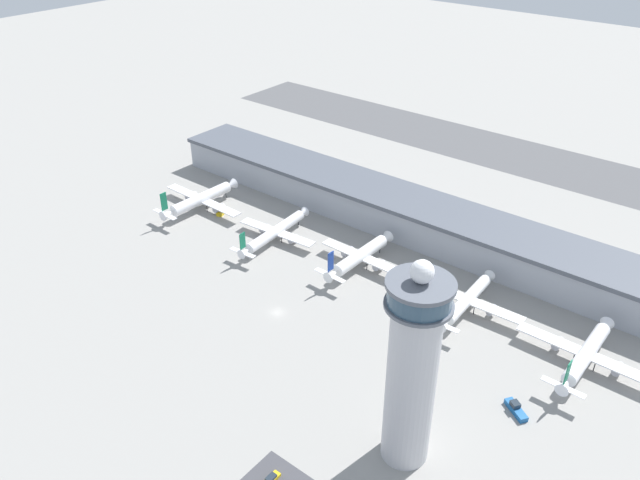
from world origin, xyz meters
TOP-DOWN VIEW (x-y plane):
  - ground_plane at (0.00, 0.00)m, footprint 1000.00×1000.00m
  - terminal_building at (0.00, 70.00)m, footprint 213.94×25.00m
  - runway_strip at (0.00, 166.39)m, footprint 320.91×44.00m
  - control_tower at (60.90, -21.82)m, footprint 14.64×14.64m
  - airplane_gate_alpha at (-71.16, 32.40)m, footprint 41.31×38.42m
  - airplane_gate_bravo at (-30.15, 32.57)m, footprint 33.11×39.48m
  - airplane_gate_charlie at (5.19, 37.91)m, footprint 33.04×35.45m
  - airplane_gate_delta at (46.49, 38.20)m, footprint 36.73×34.90m
  - airplane_gate_echo at (84.57, 35.58)m, footprint 40.31×36.37m
  - service_truck_catering at (47.69, 4.50)m, footprint 6.41×3.14m
  - service_truck_fuel at (76.67, 7.46)m, footprint 7.77×6.26m
  - service_truck_baggage at (-61.82, 34.92)m, footprint 4.37×6.64m
  - car_grey_coupe at (41.34, -47.97)m, footprint 1.89×4.75m

SIDE VIEW (x-z plane):
  - ground_plane at x=0.00m, z-range 0.00..0.00m
  - runway_strip at x=0.00m, z-range 0.00..0.01m
  - car_grey_coupe at x=41.34m, z-range -0.17..1.32m
  - service_truck_baggage at x=-61.82m, z-range -0.41..2.24m
  - service_truck_fuel at x=76.67m, z-range -0.42..2.32m
  - service_truck_catering at x=47.69m, z-range -0.47..2.61m
  - airplane_gate_bravo at x=-30.15m, z-range -2.15..10.06m
  - airplane_gate_delta at x=46.49m, z-range -1.84..10.70m
  - airplane_gate_alpha at x=-71.16m, z-range -2.58..11.71m
  - airplane_gate_charlie at x=5.19m, z-range -2.39..11.56m
  - airplane_gate_echo at x=84.57m, z-range -2.12..11.44m
  - terminal_building at x=0.00m, z-range 0.10..14.33m
  - control_tower at x=60.90m, z-range -0.77..54.52m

